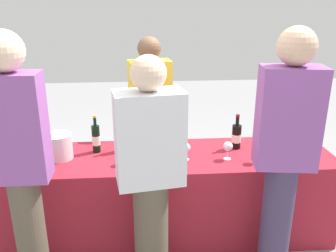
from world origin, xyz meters
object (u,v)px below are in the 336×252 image
Objects in this scene: wine_bottle_2 at (182,139)px; wine_bottle_0 at (96,139)px; ice_bucket at (58,146)px; guest_2 at (284,151)px; wine_glass_3 at (257,151)px; guest_0 at (20,161)px; wine_glass_0 at (126,151)px; wine_glass_2 at (228,147)px; wine_bottle_1 at (122,139)px; wine_glass_5 at (288,144)px; guest_1 at (150,172)px; wine_bottle_3 at (236,136)px; server_pouring at (150,115)px; wine_glass_4 at (280,148)px; wine_glass_1 at (186,148)px.

wine_bottle_0 is at bearing 175.96° from wine_bottle_2.
ice_bucket is 0.13× the size of guest_2.
wine_glass_3 is 0.08× the size of guest_0.
wine_bottle_0 reaches higher than wine_glass_0.
wine_bottle_0 reaches higher than wine_glass_2.
wine_bottle_1 is 1.33m from wine_glass_5.
wine_glass_5 is (1.32, -0.20, -0.01)m from wine_bottle_1.
guest_1 is at bearing -72.85° from wine_bottle_1.
ice_bucket is 0.91m from guest_1.
ice_bucket is at bearing 177.05° from wine_glass_5.
guest_1 is at bearing 2.51° from guest_0.
wine_glass_0 is 1.05× the size of wine_glass_3.
wine_bottle_2 is 0.98m from ice_bucket.
guest_2 reaches higher than wine_bottle_3.
wine_glass_4 is at bearing 134.17° from server_pouring.
wine_glass_4 is 0.07× the size of guest_0.
wine_bottle_3 is at bearing 109.22° from guest_2.
guest_0 is at bearing 47.90° from server_pouring.
wine_glass_4 is (0.29, -0.23, -0.02)m from wine_bottle_3.
guest_1 is (0.42, -0.68, 0.03)m from wine_bottle_0.
wine_bottle_3 is at bearing 59.98° from wine_glass_2.
wine_bottle_1 is 2.22× the size of wine_glass_3.
guest_2 is at bearing -46.09° from wine_bottle_2.
server_pouring reaches higher than wine_glass_5.
wine_glass_0 is 1.06× the size of wine_glass_1.
wine_bottle_3 is at bearing -0.61° from wine_bottle_0.
wine_glass_0 reaches higher than wine_glass_3.
wine_bottle_3 reaches higher than wine_glass_0.
wine_bottle_0 is 0.74m from wine_glass_1.
wine_glass_3 is (0.54, -0.25, -0.01)m from wine_bottle_2.
wine_glass_4 is (0.21, 0.06, -0.01)m from wine_glass_3.
wine_bottle_3 is 1.68m from guest_0.
wine_bottle_1 is at bearing 179.35° from wine_bottle_3.
guest_2 reaches higher than wine_glass_3.
wine_glass_2 reaches higher than wine_glass_3.
ice_bucket reaches higher than wine_glass_1.
wine_glass_1 is at bearing 25.47° from guest_0.
server_pouring reaches higher than wine_glass_3.
server_pouring is 0.90× the size of guest_2.
wine_glass_4 is at bearing 77.61° from guest_2.
guest_2 reaches higher than wine_glass_2.
wine_glass_0 reaches higher than wine_glass_2.
wine_glass_0 is 0.79m from wine_glass_2.
wine_glass_1 is at bearing -22.48° from wine_bottle_1.
server_pouring reaches higher than wine_glass_2.
wine_glass_3 is 0.90m from guest_1.
server_pouring is at bearing 79.30° from guest_1.
wine_bottle_2 is 2.26× the size of wine_glass_3.
guest_0 is at bearing -116.88° from wine_bottle_0.
wine_glass_2 is 0.22m from wine_glass_3.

